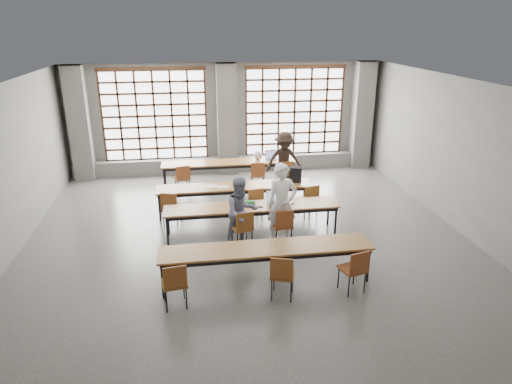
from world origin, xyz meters
TOP-DOWN VIEW (x-y plane):
  - floor at (0.00, 0.00)m, footprint 11.00×11.00m
  - ceiling at (0.00, 0.00)m, footprint 11.00×11.00m
  - wall_back at (0.00, 5.50)m, footprint 10.00×0.00m
  - wall_front at (0.00, -5.50)m, footprint 10.00×0.00m
  - wall_right at (5.00, 0.00)m, footprint 0.00×11.00m
  - column_left at (-4.50, 5.22)m, footprint 0.60×0.55m
  - column_mid at (0.00, 5.22)m, footprint 0.60×0.55m
  - column_right at (4.50, 5.22)m, footprint 0.60×0.55m
  - window_left at (-2.25, 5.42)m, footprint 3.32×0.12m
  - window_right at (2.25, 5.42)m, footprint 3.32×0.12m
  - sill_ledge at (0.00, 5.30)m, footprint 9.80×0.35m
  - desk_row_a at (-0.08, 3.97)m, footprint 4.00×0.70m
  - desk_row_b at (-0.12, 1.83)m, footprint 4.00×0.70m
  - desk_row_c at (0.12, 0.40)m, footprint 4.00×0.70m
  - desk_row_d at (0.10, -1.67)m, footprint 4.00×0.70m
  - chair_back_left at (-1.46, 3.35)m, footprint 0.50×0.50m
  - chair_back_mid at (0.72, 3.35)m, footprint 0.46×0.46m
  - chair_back_right at (1.54, 3.35)m, footprint 0.48×0.49m
  - chair_mid_left at (-1.74, 1.20)m, footprint 0.52×0.53m
  - chair_mid_centre at (0.30, 1.20)m, footprint 0.49×0.50m
  - chair_mid_right at (1.70, 1.20)m, footprint 0.51×0.51m
  - chair_front_left at (-0.16, -0.23)m, footprint 0.51×0.51m
  - chair_front_right at (0.72, -0.23)m, footprint 0.44×0.45m
  - chair_near_left at (-1.59, -2.30)m, footprint 0.47×0.48m
  - chair_near_mid at (0.28, -2.29)m, footprint 0.53×0.53m
  - chair_near_right at (1.62, -2.29)m, footprint 0.51×0.51m
  - student_male at (0.72, -0.10)m, footprint 0.70×0.48m
  - student_female at (-0.18, -0.10)m, footprint 0.92×0.80m
  - student_back at (1.52, 3.47)m, footprint 1.13×0.68m
  - laptop_front at (0.67, 0.51)m, footprint 0.36×0.31m
  - laptop_back at (1.26, 4.08)m, footprint 0.43×0.39m
  - mouse at (1.07, 0.38)m, footprint 0.11×0.09m
  - green_box at (0.07, 0.48)m, footprint 0.26×0.11m
  - phone at (0.30, 0.30)m, footprint 0.14×0.10m
  - paper_sheet_a at (-0.72, 1.88)m, footprint 0.31×0.23m
  - paper_sheet_b at (-0.42, 1.78)m, footprint 0.31×0.23m
  - backpack at (1.48, 1.88)m, footprint 0.36×0.27m
  - plastic_bag at (0.82, 4.02)m, footprint 0.32×0.29m
  - red_pouch at (-1.60, -2.22)m, footprint 0.22×0.14m

SIDE VIEW (x-z plane):
  - floor at x=0.00m, z-range 0.00..0.00m
  - sill_ledge at x=0.00m, z-range 0.00..0.50m
  - red_pouch at x=-1.60m, z-range 0.47..0.53m
  - chair_back_left at x=-1.46m, z-range 0.10..0.98m
  - chair_back_mid at x=0.72m, z-range 0.10..0.98m
  - chair_back_right at x=1.54m, z-range 0.10..0.98m
  - chair_mid_left at x=-1.74m, z-range 0.10..0.98m
  - chair_mid_centre at x=0.30m, z-range 0.10..0.98m
  - chair_mid_right at x=1.70m, z-range 0.10..0.98m
  - chair_front_left at x=-0.16m, z-range 0.10..0.98m
  - chair_front_right at x=0.72m, z-range 0.10..0.98m
  - chair_near_left at x=-1.59m, z-range 0.10..0.98m
  - chair_near_mid at x=0.28m, z-range 0.10..0.98m
  - chair_near_right at x=1.62m, z-range 0.10..0.98m
  - desk_row_a at x=-0.08m, z-range 0.30..1.03m
  - desk_row_b at x=-0.12m, z-range 0.30..1.03m
  - desk_row_c at x=0.12m, z-range 0.30..1.03m
  - desk_row_d at x=0.10m, z-range 0.30..1.03m
  - paper_sheet_a at x=-0.72m, z-range 0.73..0.73m
  - paper_sheet_b at x=-0.42m, z-range 0.73..0.73m
  - phone at x=0.30m, z-range 0.73..0.74m
  - mouse at x=1.07m, z-range 0.73..0.77m
  - green_box at x=0.07m, z-range 0.73..0.82m
  - laptop_front at x=0.67m, z-range 0.66..0.92m
  - laptop_back at x=1.26m, z-range 0.66..0.92m
  - student_female at x=-0.18m, z-range 0.00..1.59m
  - student_back at x=1.52m, z-range 0.00..1.70m
  - plastic_bag at x=0.82m, z-range 0.73..1.02m
  - student_male at x=0.72m, z-range 0.00..1.85m
  - backpack at x=1.48m, z-range 0.73..1.13m
  - wall_back at x=0.00m, z-range -3.25..6.75m
  - wall_front at x=0.00m, z-range -3.25..6.75m
  - wall_right at x=5.00m, z-range -3.75..7.25m
  - column_left at x=-4.50m, z-range 0.00..3.50m
  - column_mid at x=0.00m, z-range 0.00..3.50m
  - column_right at x=4.50m, z-range 0.00..3.50m
  - window_left at x=-2.25m, z-range 0.40..3.40m
  - window_right at x=2.25m, z-range 0.40..3.40m
  - ceiling at x=0.00m, z-range 3.50..3.50m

